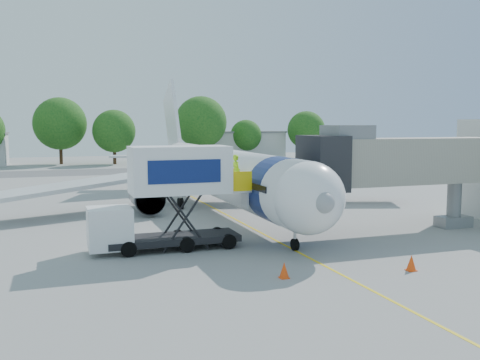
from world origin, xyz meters
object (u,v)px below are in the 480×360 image
object	(u,v)px
ground_tug	(322,265)
jet_bridge	(396,162)
aircraft	(219,173)
catering_hiloader	(168,198)

from	to	relation	value
ground_tug	jet_bridge	bearing A→B (deg)	63.37
aircraft	catering_hiloader	distance (m)	12.77
catering_hiloader	ground_tug	bearing A→B (deg)	-59.44
jet_bridge	catering_hiloader	distance (m)	14.34
catering_hiloader	ground_tug	world-z (taller)	catering_hiloader
catering_hiloader	ground_tug	size ratio (longest dim) A/B	2.01
aircraft	ground_tug	bearing A→B (deg)	-94.24
aircraft	ground_tug	distance (m)	19.48
aircraft	catering_hiloader	world-z (taller)	aircraft
catering_hiloader	aircraft	bearing A→B (deg)	60.63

